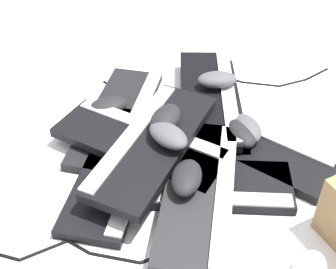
# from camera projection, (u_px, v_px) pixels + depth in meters

# --- Properties ---
(ground_plane) EXTENTS (3.20, 3.20, 0.00)m
(ground_plane) POSITION_uv_depth(u_px,v_px,m) (141.00, 154.00, 1.19)
(ground_plane) COLOR white
(keyboard_0) EXTENTS (0.43, 0.40, 0.03)m
(keyboard_0) POSITION_uv_depth(u_px,v_px,m) (117.00, 168.00, 1.13)
(keyboard_0) COLOR black
(keyboard_0) RESTS_ON ground
(keyboard_1) EXTENTS (0.43, 0.40, 0.03)m
(keyboard_1) POSITION_uv_depth(u_px,v_px,m) (197.00, 185.00, 1.09)
(keyboard_1) COLOR black
(keyboard_1) RESTS_ON ground
(keyboard_2) EXTENTS (0.26, 0.46, 0.03)m
(keyboard_2) POSITION_uv_depth(u_px,v_px,m) (248.00, 145.00, 1.20)
(keyboard_2) COLOR black
(keyboard_2) RESTS_ON ground
(keyboard_3) EXTENTS (0.39, 0.44, 0.03)m
(keyboard_3) POSITION_uv_depth(u_px,v_px,m) (213.00, 105.00, 1.33)
(keyboard_3) COLOR black
(keyboard_3) RESTS_ON ground
(keyboard_4) EXTENTS (0.44, 0.39, 0.03)m
(keyboard_4) POSITION_uv_depth(u_px,v_px,m) (118.00, 117.00, 1.29)
(keyboard_4) COLOR black
(keyboard_4) RESTS_ON ground
(keyboard_5) EXTENTS (0.30, 0.46, 0.03)m
(keyboard_5) POSITION_uv_depth(u_px,v_px,m) (139.00, 144.00, 1.16)
(keyboard_5) COLOR black
(keyboard_5) RESTS_ON keyboard_0
(keyboard_6) EXTENTS (0.43, 0.41, 0.03)m
(keyboard_6) POSITION_uv_depth(u_px,v_px,m) (200.00, 190.00, 1.04)
(keyboard_6) COLOR #232326
(keyboard_6) RESTS_ON keyboard_1
(keyboard_7) EXTENTS (0.46, 0.33, 0.03)m
(keyboard_7) POSITION_uv_depth(u_px,v_px,m) (152.00, 144.00, 1.11)
(keyboard_7) COLOR black
(keyboard_7) RESTS_ON keyboard_5
(keyboard_8) EXTENTS (0.40, 0.44, 0.03)m
(keyboard_8) POSITION_uv_depth(u_px,v_px,m) (209.00, 96.00, 1.31)
(keyboard_8) COLOR black
(keyboard_8) RESTS_ON keyboard_3
(mouse_0) EXTENTS (0.10, 0.13, 0.04)m
(mouse_0) POSITION_uv_depth(u_px,v_px,m) (241.00, 133.00, 1.18)
(mouse_0) COLOR black
(mouse_0) RESTS_ON keyboard_2
(mouse_1) EXTENTS (0.13, 0.12, 0.04)m
(mouse_1) POSITION_uv_depth(u_px,v_px,m) (217.00, 79.00, 1.31)
(mouse_1) COLOR #4C4C51
(mouse_1) RESTS_ON keyboard_8
(mouse_2) EXTENTS (0.13, 0.11, 0.04)m
(mouse_2) POSITION_uv_depth(u_px,v_px,m) (165.00, 118.00, 1.13)
(mouse_2) COLOR black
(mouse_2) RESTS_ON keyboard_7
(mouse_4) EXTENTS (0.13, 0.12, 0.04)m
(mouse_4) POSITION_uv_depth(u_px,v_px,m) (187.00, 178.00, 1.02)
(mouse_4) COLOR black
(mouse_4) RESTS_ON keyboard_6
(mouse_5) EXTENTS (0.11, 0.13, 0.04)m
(mouse_5) POSITION_uv_depth(u_px,v_px,m) (247.00, 128.00, 1.19)
(mouse_5) COLOR #4C4C51
(mouse_5) RESTS_ON keyboard_2
(mouse_6) EXTENTS (0.13, 0.10, 0.04)m
(mouse_6) POSITION_uv_depth(u_px,v_px,m) (108.00, 106.00, 1.26)
(mouse_6) COLOR black
(mouse_6) RESTS_ON keyboard_4
(mouse_7) EXTENTS (0.07, 0.11, 0.04)m
(mouse_7) POSITION_uv_depth(u_px,v_px,m) (168.00, 135.00, 1.08)
(mouse_7) COLOR #4C4C51
(mouse_7) RESTS_ON keyboard_7
(cable_0) EXTENTS (0.60, 0.39, 0.01)m
(cable_0) POSITION_uv_depth(u_px,v_px,m) (216.00, 86.00, 1.41)
(cable_0) COLOR black
(cable_0) RESTS_ON ground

